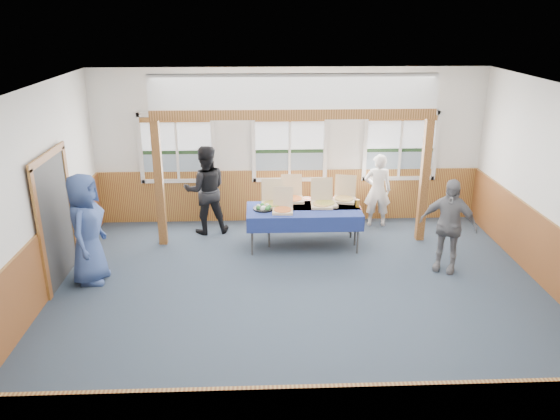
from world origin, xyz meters
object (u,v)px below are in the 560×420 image
object	(u,v)px
woman_black	(206,190)
person_grey	(448,225)
table_right	(311,206)
woman_white	(377,190)
table_left	(304,211)
man_blue	(86,229)

from	to	relation	value
woman_black	person_grey	world-z (taller)	woman_black
table_right	woman_white	xyz separation A→B (m)	(1.44, 0.72, 0.07)
table_left	person_grey	xyz separation A→B (m)	(2.36, -1.09, 0.11)
table_left	person_grey	bearing A→B (deg)	-44.45
table_right	man_blue	xyz separation A→B (m)	(-3.80, -1.56, 0.23)
woman_white	woman_black	xyz separation A→B (m)	(-3.49, -0.22, 0.13)
table_left	man_blue	size ratio (longest dim) A/B	1.25
table_left	man_blue	bearing A→B (deg)	179.34
man_blue	person_grey	size ratio (longest dim) A/B	1.13
person_grey	table_left	bearing A→B (deg)	-175.75
man_blue	woman_white	bearing A→B (deg)	-63.14
table_left	woman_white	size ratio (longest dim) A/B	1.51
table_left	table_right	distance (m)	0.35
woman_white	woman_black	bearing A→B (deg)	8.23
woman_black	table_left	bearing A→B (deg)	146.60
table_left	table_right	size ratio (longest dim) A/B	1.16
table_left	woman_white	bearing A→B (deg)	12.85
person_grey	table_right	bearing A→B (deg)	176.53
table_right	woman_white	size ratio (longest dim) A/B	1.30
woman_black	person_grey	size ratio (longest dim) A/B	1.09
man_blue	person_grey	xyz separation A→B (m)	(5.99, 0.17, -0.11)
woman_black	woman_white	bearing A→B (deg)	173.30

